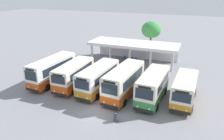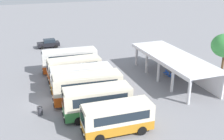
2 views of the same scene
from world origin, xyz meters
name	(u,v)px [view 1 (image 1 of 2)]	position (x,y,z in m)	size (l,w,h in m)	color
ground_plane	(98,111)	(0.00, 0.00, 0.00)	(180.00, 180.00, 0.00)	gray
city_bus_nearest_orange	(52,69)	(-8.87, 4.46, 1.87)	(2.63, 8.05, 3.39)	black
city_bus_second_in_row	(74,74)	(-5.45, 4.36, 1.76)	(2.43, 7.22, 3.17)	black
city_bus_middle_cream	(98,77)	(-2.04, 4.45, 1.76)	(2.74, 7.76, 3.18)	black
city_bus_fourth_amber	(124,81)	(1.38, 4.32, 1.91)	(2.91, 7.94, 3.48)	black
city_bus_fifth_blue	(153,86)	(4.79, 4.41, 1.83)	(2.67, 7.14, 3.31)	black
city_bus_far_end_green	(185,89)	(8.21, 5.28, 1.65)	(2.56, 6.72, 2.97)	black
terminal_canopy	(134,46)	(-1.19, 17.54, 2.60)	(15.15, 5.33, 3.40)	silver
waiting_chair_end_by_column	(125,58)	(-2.66, 16.85, 0.52)	(0.45, 0.45, 0.86)	slate
waiting_chair_second_from_end	(128,59)	(-1.98, 16.74, 0.52)	(0.45, 0.45, 0.86)	slate
waiting_chair_middle_seat	(132,59)	(-1.31, 16.79, 0.52)	(0.45, 0.45, 0.86)	slate
waiting_chair_fourth_seat	(136,59)	(-0.63, 16.80, 0.52)	(0.45, 0.45, 0.86)	slate
roadside_tree_behind_canopy	(151,30)	(0.27, 24.15, 4.49)	(3.80, 3.80, 6.13)	brown
litter_bin_apron	(116,117)	(2.40, -1.10, 0.46)	(0.49, 0.49, 0.90)	#3F3F47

